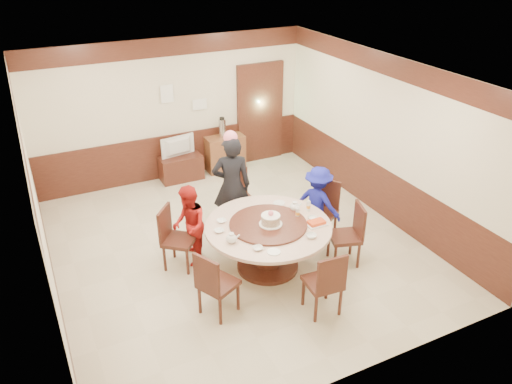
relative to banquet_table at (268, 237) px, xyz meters
name	(u,v)px	position (x,y,z in m)	size (l,w,h in m)	color
room	(235,186)	(-0.19, 0.75, 0.55)	(6.00, 6.04, 2.84)	beige
banquet_table	(268,237)	(0.00, 0.00, 0.00)	(1.85, 1.85, 0.78)	#431E15
chair_0	(322,220)	(1.20, 0.38, -0.23)	(0.61, 0.61, 0.97)	#431E15
chair_1	(241,208)	(0.17, 1.33, -0.23)	(0.45, 0.46, 0.97)	#431E15
chair_2	(179,248)	(-1.18, 0.64, -0.23)	(0.62, 0.62, 0.97)	#431E15
chair_3	(218,294)	(-1.05, -0.60, -0.23)	(0.59, 0.59, 0.97)	#431E15
chair_4	(323,292)	(0.21, -1.19, -0.23)	(0.47, 0.48, 0.97)	#431E15
chair_5	(345,245)	(1.12, -0.38, -0.23)	(0.56, 0.55, 0.97)	#431E15
person_standing	(232,186)	(-0.06, 1.17, 0.33)	(0.63, 0.41, 1.72)	black
person_red	(189,226)	(-0.98, 0.67, 0.10)	(0.61, 0.48, 1.26)	#AF1A17
person_blue	(318,203)	(1.13, 0.44, 0.09)	(0.80, 0.46, 1.25)	#181B99
birthday_cake	(271,220)	(0.02, -0.04, 0.32)	(0.34, 0.34, 0.22)	white
teapot_left	(231,239)	(-0.66, -0.19, 0.28)	(0.17, 0.15, 0.13)	white
teapot_right	(295,207)	(0.56, 0.20, 0.28)	(0.17, 0.15, 0.13)	white
bowl_0	(222,221)	(-0.57, 0.37, 0.23)	(0.14, 0.14, 0.03)	white
bowl_1	(311,236)	(0.39, -0.56, 0.24)	(0.15, 0.15, 0.05)	white
bowl_2	(258,248)	(-0.41, -0.49, 0.23)	(0.14, 0.14, 0.03)	white
bowl_3	(312,218)	(0.66, -0.15, 0.24)	(0.13, 0.13, 0.04)	white
bowl_4	(219,231)	(-0.71, 0.14, 0.23)	(0.14, 0.14, 0.03)	white
saucer_near	(274,252)	(-0.25, -0.65, 0.22)	(0.18, 0.18, 0.01)	white
saucer_far	(279,203)	(0.45, 0.50, 0.22)	(0.18, 0.18, 0.01)	white
shrimp_platter	(317,223)	(0.63, -0.30, 0.24)	(0.30, 0.20, 0.06)	white
bottle_0	(298,213)	(0.49, 0.00, 0.30)	(0.06, 0.06, 0.16)	silver
bottle_1	(309,206)	(0.74, 0.10, 0.30)	(0.06, 0.06, 0.16)	silver
tv_stand	(181,168)	(-0.19, 3.49, -0.28)	(0.85, 0.45, 0.50)	#431E15
television	(179,147)	(-0.19, 3.49, 0.17)	(0.72, 0.09, 0.41)	gray
side_cabinet	(225,153)	(0.80, 3.52, -0.16)	(0.80, 0.40, 0.75)	brown
thermos	(222,128)	(0.75, 3.52, 0.41)	(0.15, 0.15, 0.38)	silver
notice_left	(167,94)	(-0.30, 3.69, 1.22)	(0.25, 0.00, 0.35)	white
notice_right	(200,104)	(0.35, 3.69, 0.92)	(0.30, 0.00, 0.22)	white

